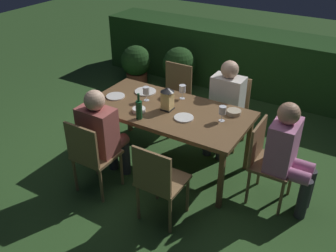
# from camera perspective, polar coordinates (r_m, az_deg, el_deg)

# --- Properties ---
(ground_plane) EXTENTS (16.00, 16.00, 0.00)m
(ground_plane) POSITION_cam_1_polar(r_m,az_deg,el_deg) (4.50, 0.00, -5.67)
(ground_plane) COLOR #2D5123
(dining_table) EXTENTS (1.82, 0.90, 0.74)m
(dining_table) POSITION_cam_1_polar(r_m,az_deg,el_deg) (4.13, 0.00, 2.00)
(dining_table) COLOR brown
(dining_table) RESTS_ON ground
(chair_side_right_b) EXTENTS (0.42, 0.40, 0.87)m
(chair_side_right_b) POSITION_cam_1_polar(r_m,az_deg,el_deg) (4.75, 9.55, 2.82)
(chair_side_right_b) COLOR brown
(chair_side_right_b) RESTS_ON ground
(person_in_cream) EXTENTS (0.38, 0.47, 1.15)m
(person_in_cream) POSITION_cam_1_polar(r_m,az_deg,el_deg) (4.51, 8.75, 3.54)
(person_in_cream) COLOR white
(person_in_cream) RESTS_ON ground
(chair_side_left_a) EXTENTS (0.42, 0.40, 0.87)m
(chair_side_left_a) POSITION_cam_1_polar(r_m,az_deg,el_deg) (3.89, -11.71, -4.25)
(chair_side_left_a) COLOR brown
(chair_side_left_a) RESTS_ON ground
(person_in_rust) EXTENTS (0.38, 0.47, 1.15)m
(person_in_rust) POSITION_cam_1_polar(r_m,az_deg,el_deg) (3.92, -10.07, -1.05)
(person_in_rust) COLOR #9E4C47
(person_in_rust) RESTS_ON ground
(chair_side_left_b) EXTENTS (0.42, 0.40, 0.87)m
(chair_side_left_b) POSITION_cam_1_polar(r_m,az_deg,el_deg) (3.47, -1.41, -8.35)
(chair_side_left_b) COLOR brown
(chair_side_left_b) RESTS_ON ground
(chair_head_far) EXTENTS (0.40, 0.42, 0.87)m
(chair_head_far) POSITION_cam_1_polar(r_m,az_deg,el_deg) (3.86, 14.94, -4.93)
(chair_head_far) COLOR brown
(chair_head_far) RESTS_ON ground
(person_in_pink) EXTENTS (0.48, 0.38, 1.15)m
(person_in_pink) POSITION_cam_1_polar(r_m,az_deg,el_deg) (3.75, 18.06, -3.87)
(person_in_pink) COLOR #C675A3
(person_in_pink) RESTS_ON ground
(chair_side_right_a) EXTENTS (0.42, 0.40, 0.87)m
(chair_side_right_a) POSITION_cam_1_polar(r_m,az_deg,el_deg) (5.06, 0.96, 5.09)
(chair_side_right_a) COLOR brown
(chair_side_right_a) RESTS_ON ground
(lantern_centerpiece) EXTENTS (0.15, 0.15, 0.27)m
(lantern_centerpiece) POSITION_cam_1_polar(r_m,az_deg,el_deg) (4.03, -0.15, 4.45)
(lantern_centerpiece) COLOR black
(lantern_centerpiece) RESTS_ON dining_table
(green_bottle_on_table) EXTENTS (0.07, 0.07, 0.29)m
(green_bottle_on_table) POSITION_cam_1_polar(r_m,az_deg,el_deg) (3.88, -4.50, 2.58)
(green_bottle_on_table) COLOR #144723
(green_bottle_on_table) RESTS_ON dining_table
(wine_glass_a) EXTENTS (0.08, 0.08, 0.17)m
(wine_glass_a) POSITION_cam_1_polar(r_m,az_deg,el_deg) (4.29, 2.23, 5.66)
(wine_glass_a) COLOR silver
(wine_glass_a) RESTS_ON dining_table
(wine_glass_b) EXTENTS (0.08, 0.08, 0.17)m
(wine_glass_b) POSITION_cam_1_polar(r_m,az_deg,el_deg) (4.25, -3.38, 5.38)
(wine_glass_b) COLOR silver
(wine_glass_b) RESTS_ON dining_table
(wine_glass_c) EXTENTS (0.08, 0.08, 0.17)m
(wine_glass_c) POSITION_cam_1_polar(r_m,az_deg,el_deg) (3.86, 8.39, 2.31)
(wine_glass_c) COLOR silver
(wine_glass_c) RESTS_ON dining_table
(plate_a) EXTENTS (0.22, 0.22, 0.01)m
(plate_a) POSITION_cam_1_polar(r_m,az_deg,el_deg) (4.42, -8.09, 4.56)
(plate_a) COLOR silver
(plate_a) RESTS_ON dining_table
(plate_b) EXTENTS (0.21, 0.21, 0.01)m
(plate_b) POSITION_cam_1_polar(r_m,az_deg,el_deg) (3.92, 2.45, 1.29)
(plate_b) COLOR silver
(plate_b) RESTS_ON dining_table
(plate_c) EXTENTS (0.26, 0.26, 0.01)m
(plate_c) POSITION_cam_1_polar(r_m,az_deg,el_deg) (4.50, -3.50, 5.33)
(plate_c) COLOR silver
(plate_c) RESTS_ON dining_table
(bowl_olives) EXTENTS (0.14, 0.14, 0.04)m
(bowl_olives) POSITION_cam_1_polar(r_m,az_deg,el_deg) (4.05, -4.49, 2.50)
(bowl_olives) COLOR silver
(bowl_olives) RESTS_ON dining_table
(bowl_bread) EXTENTS (0.16, 0.16, 0.05)m
(bowl_bread) POSITION_cam_1_polar(r_m,az_deg,el_deg) (4.05, 10.10, 2.13)
(bowl_bread) COLOR #BCAD8E
(bowl_bread) RESTS_ON dining_table
(bowl_salad) EXTENTS (0.16, 0.16, 0.04)m
(bowl_salad) POSITION_cam_1_polar(r_m,az_deg,el_deg) (4.33, -0.08, 4.56)
(bowl_salad) COLOR #BCAD8E
(bowl_salad) RESTS_ON dining_table
(hedge_backdrop) EXTENTS (5.16, 0.77, 0.96)m
(hedge_backdrop) POSITION_cam_1_polar(r_m,az_deg,el_deg) (6.36, 12.19, 9.85)
(hedge_backdrop) COLOR #1E4219
(hedge_backdrop) RESTS_ON ground
(potted_plant_by_hedge) EXTENTS (0.51, 0.51, 0.69)m
(potted_plant_by_hedge) POSITION_cam_1_polar(r_m,az_deg,el_deg) (6.38, -4.90, 9.51)
(potted_plant_by_hedge) COLOR brown
(potted_plant_by_hedge) RESTS_ON ground
(potted_plant_corner) EXTENTS (0.54, 0.54, 0.77)m
(potted_plant_corner) POSITION_cam_1_polar(r_m,az_deg,el_deg) (6.05, 1.73, 9.11)
(potted_plant_corner) COLOR brown
(potted_plant_corner) RESTS_ON ground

